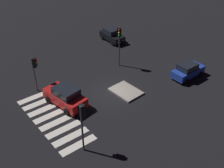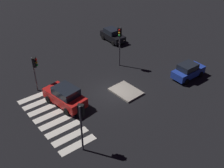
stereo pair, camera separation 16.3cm
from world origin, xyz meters
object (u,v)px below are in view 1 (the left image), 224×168
at_px(traffic_island, 126,91).
at_px(traffic_light_east, 82,117).
at_px(car_blue, 188,70).
at_px(car_red, 65,96).
at_px(traffic_light_west, 119,38).
at_px(car_black, 112,35).
at_px(traffic_light_south, 35,66).

relative_size(traffic_island, traffic_light_east, 0.74).
height_order(car_blue, car_red, car_red).
relative_size(traffic_light_east, traffic_light_west, 0.90).
xyz_separation_m(traffic_island, car_red, (-1.95, -5.74, 0.86)).
bearing_deg(traffic_light_west, car_blue, 80.30).
xyz_separation_m(car_black, traffic_light_east, (14.20, -13.86, 2.40)).
distance_m(car_black, traffic_light_east, 19.99).
relative_size(traffic_island, car_red, 0.68).
bearing_deg(car_black, traffic_light_south, -68.15).
xyz_separation_m(car_blue, car_red, (-3.88, -12.81, 0.13)).
xyz_separation_m(traffic_island, traffic_light_west, (-4.50, 2.77, 3.46)).
distance_m(traffic_island, traffic_light_east, 8.94).
bearing_deg(traffic_light_east, traffic_light_west, 3.02).
bearing_deg(traffic_light_south, car_blue, 11.85).
bearing_deg(traffic_island, traffic_light_west, 148.38).
bearing_deg(car_blue, car_red, 163.21).
height_order(traffic_island, traffic_light_west, traffic_light_west).
xyz_separation_m(car_red, traffic_light_east, (5.74, -1.72, 2.26)).
bearing_deg(car_red, traffic_light_west, -82.65).
distance_m(car_blue, traffic_light_south, 15.86).
distance_m(car_red, traffic_light_east, 6.41).
relative_size(car_black, traffic_light_west, 0.82).
distance_m(traffic_island, car_blue, 7.36).
distance_m(car_blue, traffic_light_east, 14.84).
distance_m(traffic_light_east, traffic_light_west, 13.18).
relative_size(car_red, traffic_light_west, 0.99).
relative_size(car_red, traffic_light_south, 1.24).
relative_size(traffic_island, traffic_light_south, 0.84).
height_order(car_blue, traffic_light_west, traffic_light_west).
distance_m(car_red, traffic_light_west, 9.26).
bearing_deg(traffic_light_south, car_black, 60.57).
relative_size(traffic_light_east, traffic_light_south, 1.14).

